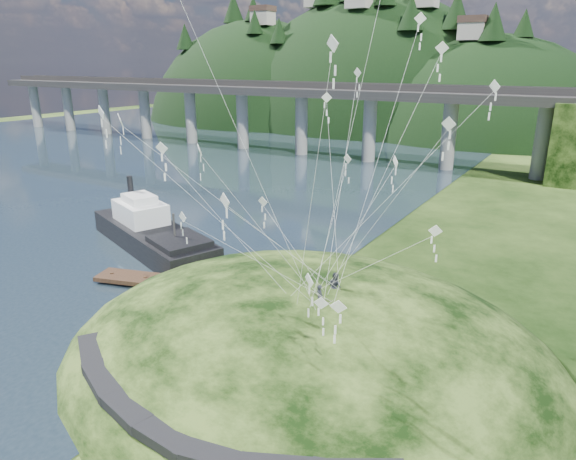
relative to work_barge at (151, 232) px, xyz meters
The scene contains 10 objects.
ground 19.93m from the work_barge, 34.36° to the right, with size 320.00×320.00×0.00m, color black.
water 58.73m from the work_barge, 161.33° to the left, with size 240.00×240.00×0.00m, color #283B4A.
grass_hill 26.27m from the work_barge, 20.68° to the right, with size 36.00×32.00×13.00m.
footpath 31.75m from the work_barge, 41.29° to the right, with size 22.29×5.84×0.83m.
bridge 60.24m from the work_barge, 99.71° to the left, with size 160.00×11.00×15.00m.
far_ridge 114.62m from the work_barge, 103.77° to the left, with size 153.00×70.00×94.50m.
work_barge is the anchor object (origin of this frame).
wooden_dock 11.66m from the work_barge, 32.42° to the right, with size 15.84×6.95×1.13m.
kite_flyers 27.84m from the work_barge, 18.96° to the right, with size 1.21×2.91×1.99m.
kite_swarm 29.14m from the work_barge, 21.44° to the right, with size 19.95×16.69×20.29m.
Camera 1 is at (23.25, -25.32, 19.13)m, focal length 32.00 mm.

